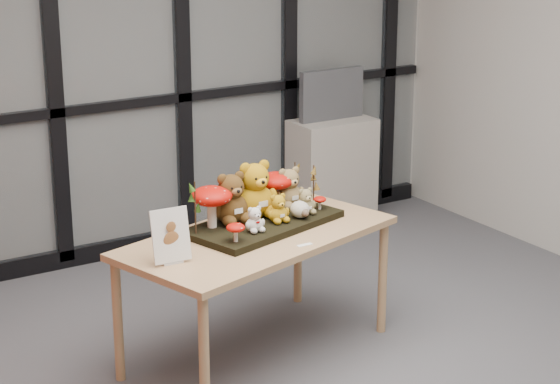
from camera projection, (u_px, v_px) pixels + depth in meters
room_shell at (339, 67)px, 4.46m from camera, size 5.00×5.00×5.00m
glass_partition at (119, 49)px, 6.54m from camera, size 4.90×0.06×2.78m
display_table at (257, 246)px, 5.32m from camera, size 1.62×1.11×0.69m
diorama_tray at (263, 223)px, 5.41m from camera, size 0.93×0.64×0.04m
bear_pooh_yellow at (255, 186)px, 5.42m from camera, size 0.31×0.29×0.34m
bear_brown_medium at (231, 195)px, 5.33m from camera, size 0.28×0.26×0.30m
bear_tan_back at (289, 185)px, 5.59m from camera, size 0.23×0.22×0.25m
bear_small_yellow at (278, 207)px, 5.35m from camera, size 0.16×0.15×0.17m
bear_white_bow at (254, 218)px, 5.21m from camera, size 0.14×0.13×0.15m
bear_beige_small at (305, 200)px, 5.48m from camera, size 0.15×0.14×0.16m
plush_cream_hedgehog at (300, 209)px, 5.43m from camera, size 0.09×0.09×0.10m
mushroom_back_left at (212, 205)px, 5.26m from camera, size 0.22×0.22×0.24m
mushroom_back_right at (276, 188)px, 5.58m from camera, size 0.20×0.20×0.22m
mushroom_front_left at (236, 232)px, 5.07m from camera, size 0.10×0.10×0.11m
mushroom_front_right at (320, 202)px, 5.57m from camera, size 0.07×0.07×0.08m
sprig_green_far_left at (195, 208)px, 5.16m from camera, size 0.05×0.05×0.28m
sprig_green_mid_left at (211, 206)px, 5.31m from camera, size 0.05×0.05×0.20m
sprig_dry_far_right at (295, 182)px, 5.67m from camera, size 0.05×0.05×0.23m
sprig_dry_mid_right at (314, 185)px, 5.63m from camera, size 0.05×0.05×0.23m
sprig_green_centre at (235, 200)px, 5.45m from camera, size 0.05×0.05×0.17m
sign_holder at (171, 239)px, 4.87m from camera, size 0.19×0.07×0.27m
label_card at (305, 245)px, 5.14m from camera, size 0.08×0.03×0.00m
cabinet at (332, 173)px, 7.44m from camera, size 0.60×0.35×0.80m
monitor at (332, 94)px, 7.28m from camera, size 0.52×0.05×0.37m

